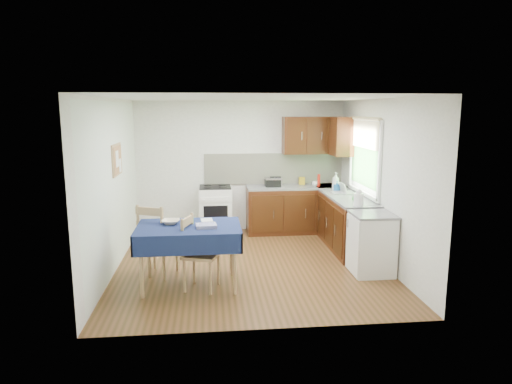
{
  "coord_description": "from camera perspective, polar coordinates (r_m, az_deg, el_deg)",
  "views": [
    {
      "loc": [
        -0.6,
        -6.65,
        2.35
      ],
      "look_at": [
        0.1,
        0.12,
        1.1
      ],
      "focal_mm": 32.0,
      "sensor_mm": 36.0,
      "label": 1
    }
  ],
  "objects": [
    {
      "name": "fridge",
      "position": [
        6.79,
        14.27,
        -6.27
      ],
      "size": [
        0.58,
        0.6,
        0.89
      ],
      "color": "white",
      "rests_on": "ground"
    },
    {
      "name": "cup",
      "position": [
        8.71,
        7.4,
        1.03
      ],
      "size": [
        0.15,
        0.15,
        0.09
      ],
      "primitive_type": "imported",
      "rotation": [
        0.0,
        0.0,
        -0.36
      ],
      "color": "silver",
      "rests_on": "worktop_back"
    },
    {
      "name": "chair_far",
      "position": [
        6.61,
        -12.37,
        -5.64
      ],
      "size": [
        0.61,
        0.61,
        1.05
      ],
      "rotation": [
        0.0,
        0.0,
        2.71
      ],
      "color": "#A77853",
      "rests_on": "ground"
    },
    {
      "name": "plate_bowl",
      "position": [
        6.22,
        -10.6,
        -3.69
      ],
      "size": [
        0.27,
        0.27,
        0.06
      ],
      "primitive_type": "imported",
      "rotation": [
        0.0,
        0.0,
        -0.13
      ],
      "color": "beige",
      "rests_on": "dining_table"
    },
    {
      "name": "soap_bottle_c",
      "position": [
        7.34,
        12.4,
        -0.63
      ],
      "size": [
        0.13,
        0.13,
        0.16
      ],
      "primitive_type": "imported",
      "rotation": [
        0.0,
        0.0,
        3.21
      ],
      "color": "#268E29",
      "rests_on": "worktop_right"
    },
    {
      "name": "yellow_packet",
      "position": [
        8.88,
        5.74,
        1.4
      ],
      "size": [
        0.13,
        0.1,
        0.14
      ],
      "primitive_type": "cube",
      "rotation": [
        0.0,
        0.0,
        -0.34
      ],
      "color": "gold",
      "rests_on": "worktop_back"
    },
    {
      "name": "wall_right",
      "position": [
        7.22,
        15.3,
        1.25
      ],
      "size": [
        0.02,
        4.2,
        2.5
      ],
      "primitive_type": "cube",
      "color": "silver",
      "rests_on": "ground"
    },
    {
      "name": "toaster",
      "position": [
        8.63,
        2.42,
        1.28
      ],
      "size": [
        0.25,
        0.15,
        0.19
      ],
      "rotation": [
        0.0,
        0.0,
        0.09
      ],
      "color": "#B2B2B6",
      "rests_on": "worktop_back"
    },
    {
      "name": "dining_table",
      "position": [
        6.12,
        -8.39,
        -5.16
      ],
      "size": [
        1.36,
        0.92,
        0.83
      ],
      "rotation": [
        0.0,
        0.0,
        -0.1
      ],
      "color": "#0E183B",
      "rests_on": "ground"
    },
    {
      "name": "worktop_right",
      "position": [
        7.79,
        11.4,
        -0.7
      ],
      "size": [
        0.6,
        1.7,
        0.04
      ],
      "primitive_type": "cube",
      "color": "slate",
      "rests_on": "base_cabinets"
    },
    {
      "name": "soap_bottle_a",
      "position": [
        8.26,
        9.92,
        1.28
      ],
      "size": [
        0.16,
        0.16,
        0.33
      ],
      "primitive_type": "imported",
      "rotation": [
        0.0,
        0.0,
        0.31
      ],
      "color": "white",
      "rests_on": "worktop_right"
    },
    {
      "name": "wall_front",
      "position": [
        4.71,
        1.6,
        -3.1
      ],
      "size": [
        4.0,
        0.02,
        2.5
      ],
      "primitive_type": "cube",
      "color": "silver",
      "rests_on": "ground"
    },
    {
      "name": "book",
      "position": [
        6.31,
        -6.88,
        -3.58
      ],
      "size": [
        0.17,
        0.23,
        0.02
      ],
      "primitive_type": "imported",
      "rotation": [
        0.0,
        0.0,
        0.09
      ],
      "color": "white",
      "rests_on": "dining_table"
    },
    {
      "name": "sauce_bottle",
      "position": [
        8.67,
        7.85,
        1.44
      ],
      "size": [
        0.05,
        0.05,
        0.24
      ],
      "primitive_type": "cylinder",
      "color": "#B81B0E",
      "rests_on": "worktop_back"
    },
    {
      "name": "chair_near",
      "position": [
        6.06,
        -7.29,
        -7.29
      ],
      "size": [
        0.55,
        0.55,
        0.98
      ],
      "rotation": [
        0.0,
        0.0,
        1.24
      ],
      "color": "#A77853",
      "rests_on": "ground"
    },
    {
      "name": "spice_jar",
      "position": [
        6.18,
        -8.01,
        -3.5
      ],
      "size": [
        0.05,
        0.05,
        0.1
      ],
      "primitive_type": "cylinder",
      "color": "green",
      "rests_on": "dining_table"
    },
    {
      "name": "soap_bottle_b",
      "position": [
        8.23,
        10.07,
        0.74
      ],
      "size": [
        0.12,
        0.12,
        0.19
      ],
      "primitive_type": "imported",
      "rotation": [
        0.0,
        0.0,
        2.24
      ],
      "color": "#1D67AB",
      "rests_on": "worktop_right"
    },
    {
      "name": "worktop_back",
      "position": [
        8.73,
        5.09,
        0.64
      ],
      "size": [
        1.9,
        0.6,
        0.04
      ],
      "primitive_type": "cube",
      "color": "slate",
      "rests_on": "base_cabinets"
    },
    {
      "name": "sandwich_press",
      "position": [
        8.62,
        2.1,
        1.24
      ],
      "size": [
        0.29,
        0.25,
        0.17
      ],
      "rotation": [
        0.0,
        0.0,
        0.06
      ],
      "color": "black",
      "rests_on": "worktop_back"
    },
    {
      "name": "window",
      "position": [
        7.81,
        13.41,
        4.97
      ],
      "size": [
        0.04,
        1.48,
        1.26
      ],
      "color": "#295B25",
      "rests_on": "wall_right"
    },
    {
      "name": "floor",
      "position": [
        7.07,
        -0.69,
        -9.02
      ],
      "size": [
        4.2,
        4.2,
        0.0
      ],
      "primitive_type": "plane",
      "color": "#452E12",
      "rests_on": "ground"
    },
    {
      "name": "base_cabinets",
      "position": [
        8.36,
        7.82,
        -2.99
      ],
      "size": [
        1.9,
        2.3,
        0.86
      ],
      "color": "#351509",
      "rests_on": "ground"
    },
    {
      "name": "stove",
      "position": [
        8.65,
        -5.09,
        -2.28
      ],
      "size": [
        0.6,
        0.61,
        0.92
      ],
      "color": "white",
      "rests_on": "ground"
    },
    {
      "name": "wall_left",
      "position": [
        6.88,
        -17.55,
        0.7
      ],
      "size": [
        0.02,
        4.2,
        2.5
      ],
      "primitive_type": "cube",
      "color": "white",
      "rests_on": "ground"
    },
    {
      "name": "corkboard",
      "position": [
        7.12,
        -16.99,
        3.87
      ],
      "size": [
        0.04,
        0.62,
        0.47
      ],
      "color": "#A77853",
      "rests_on": "wall_left"
    },
    {
      "name": "splashback",
      "position": [
        8.89,
        2.25,
        2.94
      ],
      "size": [
        2.7,
        0.02,
        0.6
      ],
      "primitive_type": "cube",
      "color": "silver",
      "rests_on": "wall_back"
    },
    {
      "name": "ceiling",
      "position": [
        6.67,
        -0.74,
        11.67
      ],
      "size": [
        4.0,
        4.2,
        0.02
      ],
      "primitive_type": "cube",
      "color": "silver",
      "rests_on": "wall_back"
    },
    {
      "name": "upper_cabinets",
      "position": [
        8.72,
        8.29,
        6.99
      ],
      "size": [
        1.2,
        0.85,
        0.7
      ],
      "color": "#351509",
      "rests_on": "wall_back"
    },
    {
      "name": "wall_back",
      "position": [
        8.83,
        -1.95,
        3.22
      ],
      "size": [
        4.0,
        0.02,
        2.5
      ],
      "primitive_type": "cube",
      "color": "silver",
      "rests_on": "ground"
    },
    {
      "name": "worktop_corner",
      "position": [
        8.88,
        9.22,
        0.71
      ],
      "size": [
        0.6,
        0.6,
        0.04
      ],
      "primitive_type": "cube",
      "color": "slate",
      "rests_on": "base_cabinets"
    },
    {
      "name": "dish_rack",
      "position": [
        8.07,
        10.78,
        0.01
      ],
      "size": [
        0.39,
        0.3,
        0.18
      ],
      "rotation": [
        0.0,
        0.0,
        0.35
      ],
      "color": "#9A999F",
      "rests_on": "worktop_right"
    },
    {
      "name": "tea_towel",
      "position": [
        5.97,
        -6.24,
        -4.23
      ],
      "size": [
        0.28,
        0.23,
        0.05
      ],
      "primitive_type": "cube",
      "rotation": [
        0.0,
        0.0,
        0.08
      ],
      "color": "navy",
      "rests_on": "dining_table"
    },
    {
      "name": "kettle",
      "position": [
        7.08,
        12.7,
        -0.77
      ],
      "size": [
        0.15,
        0.15,
        0.25
      ],
      "color": "white",
      "rests_on": "worktop_right"
    }
  ]
}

